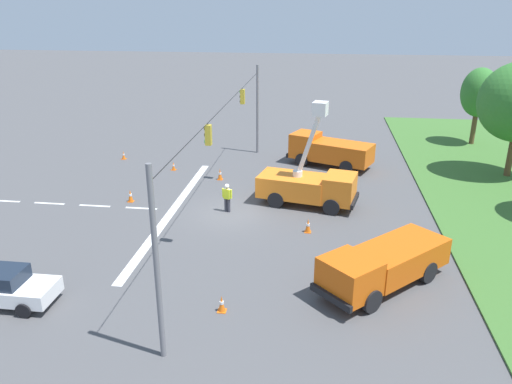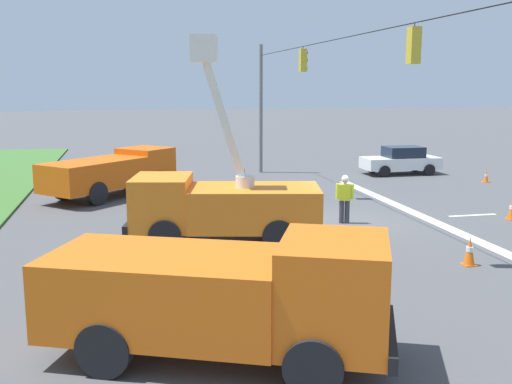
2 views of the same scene
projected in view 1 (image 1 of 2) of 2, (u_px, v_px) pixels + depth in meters
ground_plane at (229, 213)px, 29.89m from camera, size 200.00×200.00×0.00m
lane_markings at (149, 209)px, 30.51m from camera, size 17.60×15.25×0.01m
signal_gantry at (228, 144)px, 28.44m from camera, size 26.20×0.33×7.20m
tree_far_west at (479, 93)px, 42.58m from camera, size 3.47×3.01×6.70m
utility_truck_bucket_lift at (309, 185)px, 30.63m from camera, size 3.60×6.40×6.46m
utility_truck_support_near at (383, 264)px, 21.80m from camera, size 6.32×6.33×2.00m
utility_truck_support_far at (329, 150)px, 38.07m from camera, size 4.62×6.75×2.35m
sedan_white at (3, 286)px, 20.69m from camera, size 1.94×4.31×1.56m
road_worker at (227, 196)px, 29.73m from camera, size 0.34×0.63×1.77m
traffic_cone_foreground_left at (308, 226)px, 27.26m from camera, size 0.36×0.36×0.80m
traffic_cone_mid_left at (124, 155)px, 40.03m from camera, size 0.36×0.36×0.67m
traffic_cone_mid_right at (174, 166)px, 37.44m from camera, size 0.36×0.36×0.63m
traffic_cone_near_bucket at (220, 174)px, 35.37m from camera, size 0.36×0.36×0.82m
traffic_cone_lane_edge_a at (222, 304)px, 20.27m from camera, size 0.36×0.36×0.73m
traffic_cone_lane_edge_b at (130, 196)px, 31.44m from camera, size 0.36×0.36×0.81m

